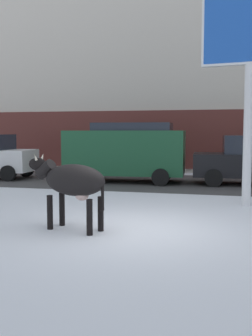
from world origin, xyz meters
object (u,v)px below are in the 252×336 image
object	(u,v)px
billboard	(250,42)
car_black_sedan	(251,161)
car_darkgreen_van	(126,150)
cow_black	(72,181)

from	to	relation	value
billboard	car_black_sedan	bearing A→B (deg)	85.92
car_darkgreen_van	car_black_sedan	bearing A→B (deg)	3.67
cow_black	car_black_sedan	bearing A→B (deg)	64.68
cow_black	car_darkgreen_van	bearing A→B (deg)	96.30
billboard	car_black_sedan	xyz separation A→B (m)	(0.32, 4.45, -3.41)
billboard	car_darkgreen_van	distance (m)	6.78
car_black_sedan	cow_black	bearing A→B (deg)	-115.32
billboard	car_darkgreen_van	xyz separation A→B (m)	(-4.40, 4.14, -3.07)
billboard	car_black_sedan	size ratio (longest dim) A/B	1.29
car_darkgreen_van	car_black_sedan	distance (m)	4.74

